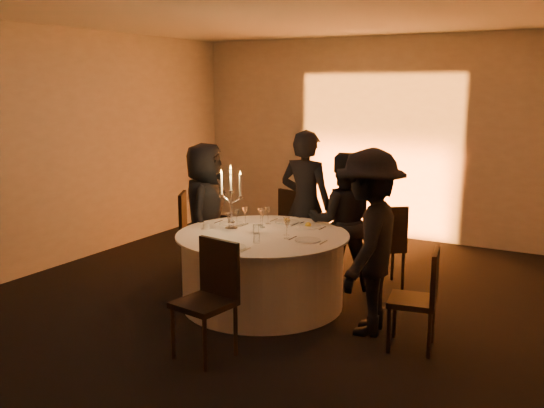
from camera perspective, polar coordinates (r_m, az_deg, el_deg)
The scene contains 32 objects.
floor at distance 6.52m, azimuth -0.87°, elevation -9.39°, with size 7.00×7.00×0.00m, color black.
ceiling at distance 6.14m, azimuth -0.96°, elevation 17.81°, with size 7.00×7.00×0.00m, color silver.
wall_back at distance 9.33m, azimuth 10.02°, elevation 6.15°, with size 7.00×7.00×0.00m, color #BCB6AF.
wall_left at distance 8.08m, azimuth -19.71°, elevation 4.91°, with size 7.00×7.00×0.00m, color #BCB6AF.
uplighter_fixture at distance 9.29m, azimuth 9.10°, elevation -2.92°, with size 0.25×0.12×0.10m, color black.
banquet_table at distance 6.39m, azimuth -0.88°, elevation -6.17°, with size 1.80×1.80×0.77m.
chair_left at distance 7.70m, azimuth -7.54°, elevation -2.03°, with size 0.57×0.57×0.97m.
chair_back_left at distance 7.84m, azimuth 2.38°, elevation -1.66°, with size 0.51×0.51×0.97m.
chair_back_right at distance 6.98m, azimuth 10.63°, elevation -3.50°, with size 0.59×0.59×0.97m.
chair_right at distance 5.46m, azimuth 13.89°, elevation -8.22°, with size 0.46×0.46×0.91m.
chair_front at distance 5.22m, azimuth -5.81°, elevation -8.19°, with size 0.50×0.50×1.00m.
guest_left at distance 7.17m, azimuth -6.32°, elevation -0.76°, with size 0.80×0.52×1.63m, color black.
guest_back_left at distance 7.18m, azimuth 3.19°, elevation -0.09°, with size 0.65×0.43×1.78m, color black.
guest_back_right at distance 6.87m, azimuth 6.58°, elevation -1.61°, with size 0.76×0.59×1.56m, color black.
guest_right at distance 5.65m, azimuth 9.10°, elevation -3.57°, with size 1.12×0.64×1.73m, color black.
plate_left at distance 6.73m, azimuth -3.87°, elevation -1.83°, with size 0.36×0.27×0.01m.
plate_back_left at distance 6.80m, azimuth 1.43°, elevation -1.59°, with size 0.36×0.27×0.08m.
plate_back_right at distance 6.59m, azimuth 3.43°, elevation -2.03°, with size 0.36×0.28×0.08m.
plate_right at distance 6.01m, azimuth 3.39°, elevation -3.42°, with size 0.36×0.25×0.01m.
plate_front at distance 5.75m, azimuth -3.93°, elevation -4.01°, with size 0.36×0.29×0.08m.
coffee_cup at distance 6.51m, azimuth -6.20°, elevation -2.12°, with size 0.11×0.11×0.07m.
candelabra at distance 6.42m, azimuth -3.87°, elevation -0.32°, with size 0.29×0.14×0.70m.
wine_glass_a at distance 6.69m, azimuth -2.53°, elevation -0.76°, with size 0.07×0.07×0.19m.
wine_glass_b at distance 6.63m, azimuth -1.08°, elevation -0.86°, with size 0.07×0.07×0.19m.
wine_glass_c at distance 6.18m, azimuth 1.38°, elevation -1.75°, with size 0.07×0.07×0.19m.
wine_glass_d at distance 6.57m, azimuth -3.33°, elevation -0.98°, with size 0.07×0.07×0.19m.
wine_glass_e at distance 6.41m, azimuth -4.11°, elevation -1.30°, with size 0.07×0.07×0.19m.
wine_glass_f at distance 6.53m, azimuth -0.91°, elevation -1.05°, with size 0.07×0.07×0.19m.
wine_glass_g at distance 6.70m, azimuth -0.38°, elevation -0.73°, with size 0.07×0.07×0.19m.
wine_glass_h at distance 6.05m, azimuth 1.42°, elevation -2.03°, with size 0.07×0.07×0.19m.
tumbler_a at distance 6.30m, azimuth -1.52°, elevation -2.37°, with size 0.07×0.07×0.09m, color white.
tumbler_b at distance 5.92m, azimuth -1.46°, elevation -3.26°, with size 0.07×0.07×0.09m, color white.
Camera 1 is at (3.07, -5.27, 2.29)m, focal length 40.00 mm.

